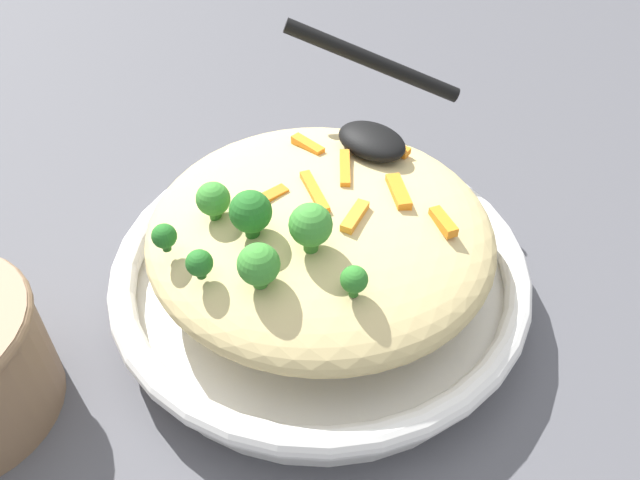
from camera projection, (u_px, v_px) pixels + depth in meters
ground_plane at (320, 296)px, 0.51m from camera, size 2.40×2.40×0.00m
serving_bowl at (320, 275)px, 0.49m from camera, size 0.31×0.31×0.04m
pasta_mound at (320, 231)px, 0.46m from camera, size 0.25×0.25×0.06m
carrot_piece_0 at (308, 146)px, 0.49m from camera, size 0.03×0.01×0.01m
carrot_piece_1 at (345, 169)px, 0.46m from camera, size 0.03×0.03×0.01m
carrot_piece_2 at (443, 222)px, 0.42m from camera, size 0.03×0.02×0.01m
carrot_piece_3 at (388, 146)px, 0.49m from camera, size 0.04×0.01×0.01m
carrot_piece_4 at (316, 192)px, 0.44m from camera, size 0.04×0.03×0.01m
carrot_piece_5 at (398, 192)px, 0.44m from camera, size 0.03×0.03×0.01m
carrot_piece_6 at (360, 213)px, 0.42m from camera, size 0.02×0.03×0.01m
carrot_piece_7 at (266, 199)px, 0.44m from camera, size 0.01×0.03×0.01m
broccoli_floret_0 at (259, 265)px, 0.38m from camera, size 0.03×0.03×0.03m
broccoli_floret_1 at (199, 263)px, 0.39m from camera, size 0.02×0.02×0.02m
broccoli_floret_2 at (354, 280)px, 0.37m from camera, size 0.02×0.02×0.02m
broccoli_floret_3 at (164, 236)px, 0.40m from camera, size 0.02×0.02×0.02m
broccoli_floret_4 at (251, 212)px, 0.40m from camera, size 0.03×0.03×0.04m
broccoli_floret_5 at (213, 200)px, 0.42m from camera, size 0.02×0.02×0.03m
broccoli_floret_6 at (311, 226)px, 0.39m from camera, size 0.03×0.03×0.04m
serving_spoon at (372, 112)px, 0.49m from camera, size 0.13×0.12×0.07m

